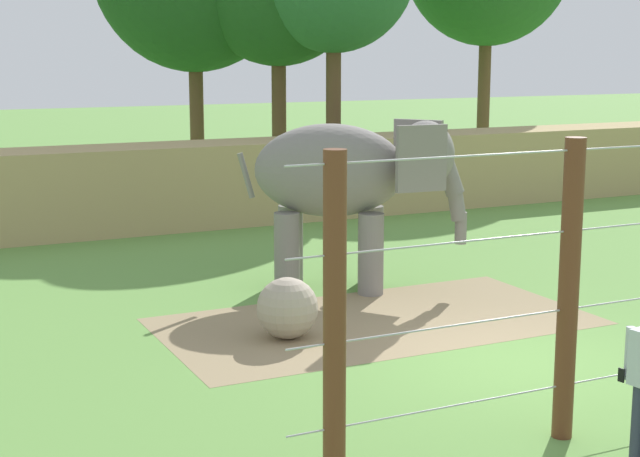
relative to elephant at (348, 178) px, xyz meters
name	(u,v)px	position (x,y,z in m)	size (l,w,h in m)	color
ground_plane	(518,360)	(0.26, -4.54, -1.95)	(120.00, 120.00, 0.00)	#609342
dirt_patch	(376,321)	(-0.56, -2.06, -1.94)	(6.58, 3.44, 0.01)	#937F5B
embankment_wall	(222,183)	(0.26, 7.08, -0.97)	(36.00, 1.80, 1.94)	tan
elephant	(348,178)	(0.00, 0.00, 0.00)	(3.61, 2.74, 2.94)	gray
enrichment_ball	(287,308)	(-2.13, -2.26, -1.50)	(0.90, 0.90, 0.90)	tan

